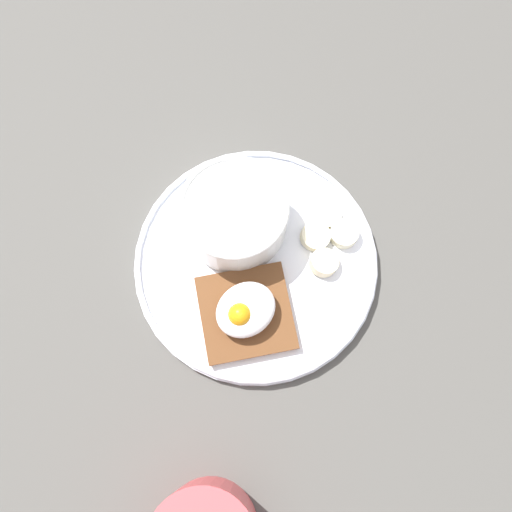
{
  "coord_description": "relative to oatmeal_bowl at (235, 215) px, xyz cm",
  "views": [
    {
      "loc": [
        -10.84,
        -13.8,
        62.27
      ],
      "look_at": [
        0.0,
        0.0,
        5.0
      ],
      "focal_mm": 40.0,
      "sensor_mm": 36.0,
      "label": 1
    }
  ],
  "objects": [
    {
      "name": "poached_egg",
      "position": [
        -5.37,
        -8.67,
        -0.37
      ],
      "size": [
        6.38,
        5.47,
        3.36
      ],
      "color": "white",
      "rests_on": "toast_slice"
    },
    {
      "name": "toast_slice",
      "position": [
        -5.26,
        -8.65,
        -2.26
      ],
      "size": [
        12.67,
        12.67,
        1.09
      ],
      "color": "brown",
      "rests_on": "plate"
    },
    {
      "name": "banana_slice_right",
      "position": [
        8.51,
        -8.33,
        -2.18
      ],
      "size": [
        4.27,
        4.26,
        1.45
      ],
      "color": "#F2EAC6",
      "rests_on": "plate"
    },
    {
      "name": "oatmeal_bowl",
      "position": [
        0.0,
        0.0,
        0.0
      ],
      "size": [
        11.42,
        11.42,
        5.75
      ],
      "color": "white",
      "rests_on": "plate"
    },
    {
      "name": "banana_slice_back",
      "position": [
        5.88,
        -6.61,
        -2.16
      ],
      "size": [
        4.32,
        4.39,
        1.69
      ],
      "color": "#F3EABE",
      "rests_on": "plate"
    },
    {
      "name": "banana_slice_front",
      "position": [
        4.67,
        -9.48,
        -2.15
      ],
      "size": [
        3.27,
        3.1,
        1.76
      ],
      "color": "beige",
      "rests_on": "plate"
    },
    {
      "name": "banana_slice_left",
      "position": [
        8.56,
        -5.5,
        -2.43
      ],
      "size": [
        3.35,
        3.32,
        0.97
      ],
      "color": "#F3E5B9",
      "rests_on": "plate"
    },
    {
      "name": "plate",
      "position": [
        -0.84,
        -4.71,
        -3.08
      ],
      "size": [
        26.46,
        26.46,
        1.6
      ],
      "color": "white",
      "rests_on": "ground_plane"
    },
    {
      "name": "ground_plane",
      "position": [
        -0.84,
        -4.71,
        -4.88
      ],
      "size": [
        120.0,
        120.0,
        2.0
      ],
      "primitive_type": "cube",
      "color": "#4B4945",
      "rests_on": "ground"
    }
  ]
}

